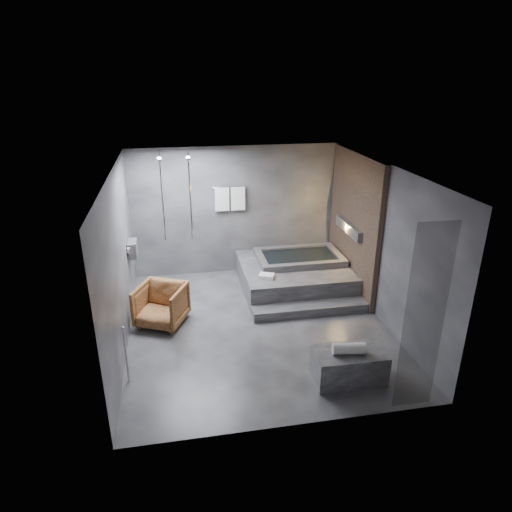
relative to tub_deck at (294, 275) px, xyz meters
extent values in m
plane|color=#2C2D2F|center=(-1.05, -1.45, -0.25)|extent=(5.00, 5.00, 0.00)
cube|color=#4A4B4D|center=(-1.05, -1.45, 2.55)|extent=(4.50, 5.00, 0.04)
cube|color=#36373B|center=(-1.05, 1.05, 1.15)|extent=(4.50, 0.04, 2.80)
cube|color=#36373B|center=(-1.05, -3.95, 1.15)|extent=(4.50, 0.04, 2.80)
cube|color=#36373B|center=(-3.30, -1.45, 1.15)|extent=(0.04, 5.00, 2.80)
cube|color=#36373B|center=(1.20, -1.45, 1.15)|extent=(0.04, 5.00, 2.80)
cube|color=#8D6B53|center=(1.14, -0.20, 1.15)|extent=(0.10, 2.40, 2.78)
cube|color=#FF9938|center=(1.06, -0.20, 1.05)|extent=(0.14, 1.20, 0.20)
cube|color=gray|center=(-3.21, -0.05, 0.85)|extent=(0.16, 0.42, 0.30)
imported|color=beige|center=(-3.20, -0.15, 0.80)|extent=(0.08, 0.08, 0.21)
imported|color=beige|center=(-3.20, 0.05, 0.78)|extent=(0.07, 0.07, 0.15)
cylinder|color=silver|center=(-2.05, 0.60, 1.65)|extent=(0.04, 0.04, 1.80)
cylinder|color=silver|center=(-2.60, 0.60, 1.65)|extent=(0.04, 0.04, 1.80)
cylinder|color=silver|center=(-1.20, 0.99, 1.70)|extent=(0.75, 0.02, 0.02)
cube|color=white|center=(-1.37, 0.97, 1.45)|extent=(0.30, 0.06, 0.50)
cube|color=white|center=(-1.03, 0.97, 1.45)|extent=(0.30, 0.06, 0.50)
cylinder|color=silver|center=(-3.20, -2.65, 0.20)|extent=(0.04, 0.04, 0.90)
cube|color=black|center=(0.60, -3.90, 1.10)|extent=(0.55, 0.01, 2.60)
cube|color=#313234|center=(0.00, 0.00, 0.00)|extent=(2.20, 2.00, 0.50)
cube|color=#313234|center=(0.00, -1.18, -0.16)|extent=(2.20, 0.36, 0.18)
cube|color=#333335|center=(-0.01, -3.16, -0.02)|extent=(1.05, 0.59, 0.47)
imported|color=#4F2B13|center=(-2.73, -1.04, 0.12)|extent=(1.06, 1.07, 0.74)
cylinder|color=white|center=(-0.05, -3.20, 0.30)|extent=(0.49, 0.25, 0.17)
cube|color=white|center=(-0.71, -0.54, 0.29)|extent=(0.34, 0.30, 0.07)
camera|label=1|loc=(-2.37, -8.40, 4.01)|focal=32.00mm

